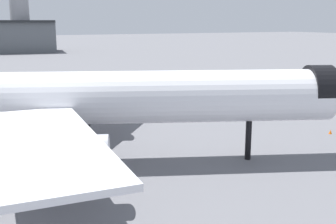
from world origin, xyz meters
TOP-DOWN VIEW (x-y plane):
  - ground at (0.00, 0.00)m, footprint 900.00×900.00m
  - airliner_near_gate at (2.12, 3.79)m, footprint 54.68×48.74m
  - baggage_tug_wing at (33.27, 14.85)m, footprint 3.30×2.08m
  - traffic_cone_near_nose at (23.65, 26.24)m, footprint 0.61×0.61m
  - traffic_cone_wingtip at (34.41, 1.32)m, footprint 0.47×0.47m

SIDE VIEW (x-z plane):
  - ground at x=0.00m, z-range 0.00..0.00m
  - traffic_cone_wingtip at x=34.41m, z-range 0.00..0.59m
  - traffic_cone_near_nose at x=23.65m, z-range 0.00..0.76m
  - baggage_tug_wing at x=33.27m, z-range 0.05..1.90m
  - airliner_near_gate at x=2.12m, z-range -0.99..15.66m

